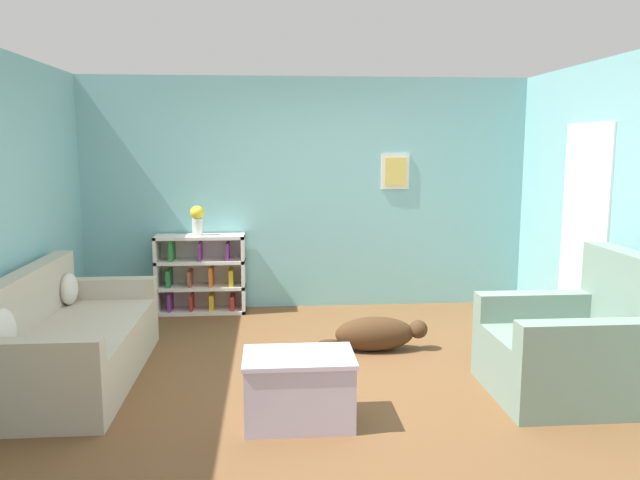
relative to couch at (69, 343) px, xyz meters
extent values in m
plane|color=brown|center=(2.02, -0.05, -0.31)|extent=(14.00, 14.00, 0.00)
cube|color=#7AB7BC|center=(2.02, 2.20, 0.99)|extent=(5.60, 0.10, 2.60)
cube|color=silver|center=(3.02, 2.14, 1.24)|extent=(0.32, 0.02, 0.40)
cube|color=#DBBC56|center=(3.02, 2.13, 1.24)|extent=(0.24, 0.01, 0.32)
cube|color=#7AB7BC|center=(4.57, -0.05, 0.99)|extent=(0.10, 5.00, 2.60)
cube|color=white|center=(4.51, 0.65, 0.72)|extent=(0.02, 0.84, 2.05)
sphere|color=tan|center=(4.49, 0.30, 0.69)|extent=(0.05, 0.05, 0.05)
cube|color=#B7AD99|center=(0.06, 0.00, -0.09)|extent=(0.92, 2.01, 0.44)
cube|color=#B7AD99|center=(-0.32, 0.00, 0.35)|extent=(0.16, 2.01, 0.44)
cube|color=#B7AD99|center=(0.06, -0.92, 0.23)|extent=(0.92, 0.16, 0.19)
cube|color=#B7AD99|center=(0.06, 0.93, 0.23)|extent=(0.92, 0.16, 0.19)
ellipsoid|color=beige|center=(-0.20, -0.70, 0.30)|extent=(0.14, 0.34, 0.34)
ellipsoid|color=beige|center=(-0.20, 0.71, 0.27)|extent=(0.14, 0.28, 0.28)
cube|color=silver|center=(0.35, 1.97, 0.13)|extent=(0.04, 0.32, 0.87)
cube|color=silver|center=(1.29, 1.97, 0.13)|extent=(0.04, 0.32, 0.87)
cube|color=silver|center=(0.82, 2.12, 0.13)|extent=(0.97, 0.02, 0.87)
cube|color=silver|center=(0.82, 1.97, -0.29)|extent=(0.97, 0.32, 0.04)
cube|color=silver|center=(0.82, 1.97, -0.02)|extent=(0.97, 0.32, 0.04)
cube|color=silver|center=(0.82, 1.97, 0.27)|extent=(0.97, 0.32, 0.04)
cube|color=silver|center=(0.82, 1.97, 0.55)|extent=(0.97, 0.32, 0.04)
cube|color=#7A2D84|center=(0.48, 1.96, -0.18)|extent=(0.03, 0.24, 0.22)
cube|color=#287A3D|center=(0.48, 1.96, 0.09)|extent=(0.04, 0.24, 0.18)
cube|color=#287A3D|center=(0.52, 1.96, 0.40)|extent=(0.04, 0.24, 0.22)
cube|color=#B22823|center=(0.72, 1.96, -0.19)|extent=(0.03, 0.24, 0.19)
cube|color=brown|center=(0.71, 1.96, 0.09)|extent=(0.04, 0.24, 0.18)
cube|color=#7A2D84|center=(0.83, 1.96, 0.39)|extent=(0.03, 0.24, 0.20)
cube|color=gold|center=(0.94, 1.96, -0.19)|extent=(0.05, 0.24, 0.19)
cube|color=orange|center=(0.94, 1.96, 0.11)|extent=(0.04, 0.24, 0.21)
cube|color=#7A2D84|center=(1.13, 1.96, 0.39)|extent=(0.03, 0.24, 0.19)
cube|color=#B22823|center=(1.17, 1.96, -0.20)|extent=(0.05, 0.24, 0.18)
cube|color=gold|center=(1.16, 1.96, 0.09)|extent=(0.05, 0.24, 0.18)
cube|color=gray|center=(3.77, -0.60, -0.07)|extent=(1.07, 1.00, 0.47)
cube|color=gray|center=(4.21, -0.60, 0.47)|extent=(0.18, 1.00, 0.61)
cube|color=gray|center=(3.77, -1.01, 0.27)|extent=(1.07, 0.18, 0.22)
cube|color=gray|center=(3.77, -0.19, 0.27)|extent=(1.07, 0.18, 0.22)
cube|color=#BCB2D1|center=(1.78, -0.91, -0.07)|extent=(0.72, 0.47, 0.47)
cube|color=silver|center=(1.78, -0.91, 0.15)|extent=(0.74, 0.49, 0.03)
ellipsoid|color=#472D19|center=(2.53, 0.52, -0.15)|extent=(0.72, 0.28, 0.31)
sphere|color=#472D19|center=(2.93, 0.52, -0.12)|extent=(0.17, 0.17, 0.17)
ellipsoid|color=#472D19|center=(2.12, 0.56, -0.23)|extent=(0.20, 0.05, 0.05)
cylinder|color=silver|center=(0.80, 1.97, 0.66)|extent=(0.12, 0.12, 0.19)
sphere|color=yellow|center=(0.80, 1.97, 0.81)|extent=(0.15, 0.15, 0.15)
camera|label=1|loc=(1.60, -4.88, 1.55)|focal=35.00mm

